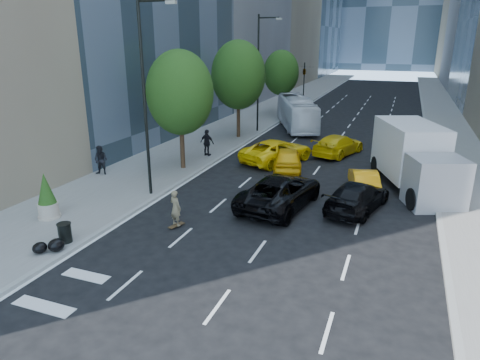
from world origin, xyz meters
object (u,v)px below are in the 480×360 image
at_px(black_sedan_lincoln, 280,191).
at_px(box_truck, 415,158).
at_px(black_sedan_mercedes, 357,197).
at_px(planter_shrub, 47,197).
at_px(city_bus, 297,112).
at_px(skateboarder, 176,210).
at_px(trash_can, 65,233).

relative_size(black_sedan_lincoln, box_truck, 0.75).
distance_m(black_sedan_mercedes, planter_shrub, 14.86).
relative_size(box_truck, planter_shrub, 3.62).
relative_size(black_sedan_lincoln, city_bus, 0.56).
distance_m(skateboarder, black_sedan_mercedes, 8.96).
height_order(city_bus, box_truck, box_truck).
xyz_separation_m(black_sedan_mercedes, box_truck, (2.55, 4.50, 1.10)).
bearing_deg(black_sedan_mercedes, city_bus, -53.71).
distance_m(skateboarder, box_truck, 13.83).
height_order(black_sedan_lincoln, planter_shrub, planter_shrub).
height_order(city_bus, planter_shrub, city_bus).
relative_size(black_sedan_lincoln, trash_can, 7.45).
xyz_separation_m(black_sedan_lincoln, trash_can, (-7.10, -7.33, -0.28)).
height_order(black_sedan_mercedes, planter_shrub, planter_shrub).
distance_m(black_sedan_lincoln, planter_shrub, 11.16).
distance_m(black_sedan_lincoln, trash_can, 10.21).
bearing_deg(trash_can, black_sedan_mercedes, 37.39).
relative_size(black_sedan_mercedes, trash_can, 6.24).
xyz_separation_m(skateboarder, black_sedan_mercedes, (7.40, 5.05, -0.11)).
bearing_deg(box_truck, city_bus, 103.90).
bearing_deg(box_truck, skateboarder, -157.20).
xyz_separation_m(black_sedan_mercedes, trash_can, (-10.80, -8.25, -0.17)).
relative_size(city_bus, trash_can, 13.23).
bearing_deg(black_sedan_lincoln, black_sedan_mercedes, -157.77).
xyz_separation_m(city_bus, planter_shrub, (-5.47, -25.97, -0.27)).
xyz_separation_m(black_sedan_mercedes, city_bus, (-7.89, 19.47, 0.74)).
height_order(skateboarder, box_truck, box_truck).
xyz_separation_m(box_truck, trash_can, (-13.35, -12.75, -1.28)).
distance_m(black_sedan_mercedes, city_bus, 21.02).
height_order(black_sedan_mercedes, trash_can, black_sedan_mercedes).
distance_m(box_truck, planter_shrub, 19.35).
bearing_deg(city_bus, box_truck, -77.81).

